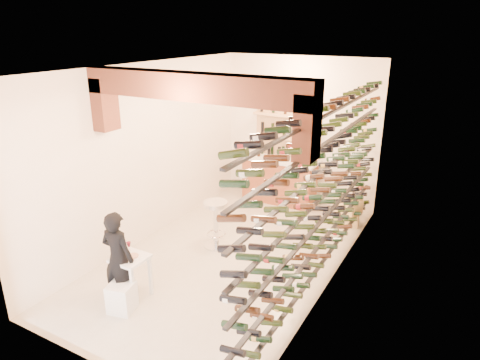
% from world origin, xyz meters
% --- Properties ---
extents(ground, '(6.00, 6.00, 0.00)m').
position_xyz_m(ground, '(0.00, 0.00, 0.00)').
color(ground, beige).
rests_on(ground, ground).
extents(room_shell, '(3.52, 6.02, 3.21)m').
position_xyz_m(room_shell, '(0.00, -0.26, 2.25)').
color(room_shell, white).
rests_on(room_shell, ground).
extents(wine_rack, '(0.32, 5.70, 2.56)m').
position_xyz_m(wine_rack, '(1.53, 0.00, 1.55)').
color(wine_rack, black).
rests_on(wine_rack, ground).
extents(back_counter, '(1.70, 0.62, 1.29)m').
position_xyz_m(back_counter, '(-0.30, 2.65, 0.53)').
color(back_counter, '#994F2F').
rests_on(back_counter, ground).
extents(back_shelving, '(1.40, 0.31, 2.73)m').
position_xyz_m(back_shelving, '(-0.30, 2.89, 1.17)').
color(back_shelving, tan).
rests_on(back_shelving, ground).
extents(tasting_table, '(0.46, 0.46, 0.81)m').
position_xyz_m(tasting_table, '(-0.65, -1.76, 0.55)').
color(tasting_table, white).
rests_on(tasting_table, ground).
extents(white_stool, '(0.40, 0.40, 0.41)m').
position_xyz_m(white_stool, '(-0.56, -2.08, 0.21)').
color(white_stool, white).
rests_on(white_stool, ground).
extents(person, '(0.53, 0.36, 1.41)m').
position_xyz_m(person, '(-0.72, -1.92, 0.70)').
color(person, black).
rests_on(person, ground).
extents(chrome_barstool, '(0.45, 0.45, 0.87)m').
position_xyz_m(chrome_barstool, '(-0.41, 0.15, 0.50)').
color(chrome_barstool, silver).
rests_on(chrome_barstool, ground).
extents(crate_lower, '(0.51, 0.40, 0.28)m').
position_xyz_m(crate_lower, '(1.39, 2.20, 0.14)').
color(crate_lower, '#E8C27F').
rests_on(crate_lower, ground).
extents(crate_upper, '(0.59, 0.51, 0.29)m').
position_xyz_m(crate_upper, '(1.39, 2.20, 0.42)').
color(crate_upper, '#E8C27F').
rests_on(crate_upper, crate_lower).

